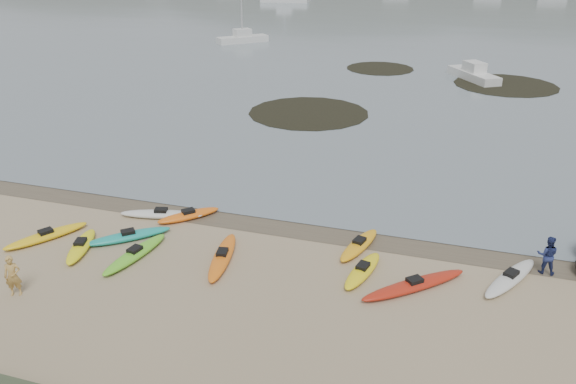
% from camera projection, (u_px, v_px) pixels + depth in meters
% --- Properties ---
extents(ground, '(600.00, 600.00, 0.00)m').
position_uv_depth(ground, '(288.00, 222.00, 25.45)').
color(ground, tan).
rests_on(ground, ground).
extents(wet_sand, '(60.00, 60.00, 0.00)m').
position_uv_depth(wet_sand, '(286.00, 225.00, 25.18)').
color(wet_sand, brown).
rests_on(wet_sand, ground).
extents(kayaks, '(21.18, 6.95, 0.34)m').
position_uv_depth(kayaks, '(234.00, 248.00, 22.95)').
color(kayaks, teal).
rests_on(kayaks, ground).
extents(person_west, '(0.68, 0.60, 1.57)m').
position_uv_depth(person_west, '(13.00, 276.00, 19.94)').
color(person_west, tan).
rests_on(person_west, ground).
extents(person_east, '(0.79, 0.63, 1.56)m').
position_uv_depth(person_east, '(547.00, 255.00, 21.27)').
color(person_east, navy).
rests_on(person_east, ground).
extents(kelp_mats, '(23.15, 24.90, 0.04)m').
position_uv_depth(kelp_mats, '(406.00, 90.00, 47.57)').
color(kelp_mats, black).
rests_on(kelp_mats, water).
extents(moored_boats, '(84.52, 85.86, 1.36)m').
position_uv_depth(moored_boats, '(440.00, 14.00, 91.94)').
color(moored_boats, silver).
rests_on(moored_boats, ground).
extents(far_hills, '(550.00, 135.00, 80.00)m').
position_uv_depth(far_hills, '(568.00, 29.00, 190.29)').
color(far_hills, '#384235').
rests_on(far_hills, ground).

